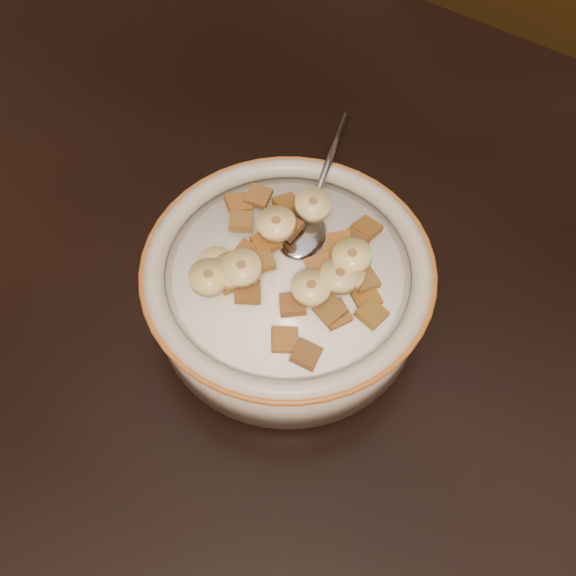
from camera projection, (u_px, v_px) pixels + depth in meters
The scene contains 41 objects.
floor at pixel (354, 549), 1.22m from camera, with size 4.00×4.50×0.10m, color #422816.
table at pixel (432, 377), 0.56m from camera, with size 1.40×0.90×0.04m, color black.
chair at pixel (466, 132), 1.07m from camera, with size 0.42×0.42×0.96m, color black.
cereal_bowl at pixel (288, 290), 0.55m from camera, with size 0.23×0.23×0.06m, color #B0A08F.
milk at pixel (288, 272), 0.53m from camera, with size 0.19×0.19×0.00m, color white.
spoon at pixel (302, 234), 0.54m from camera, with size 0.04×0.06×0.01m, color #9498AB.
cereal_square_0 at pixel (366, 297), 0.51m from camera, with size 0.02×0.02×0.01m, color #955C20.
cereal_square_1 at pixel (285, 340), 0.49m from camera, with size 0.02×0.02×0.01m, color brown.
cereal_square_2 at pixel (238, 203), 0.56m from camera, with size 0.02×0.02×0.01m, color brown.
cereal_square_3 at pixel (334, 254), 0.51m from camera, with size 0.02×0.02×0.01m, color brown.
cereal_square_4 at pixel (241, 221), 0.54m from camera, with size 0.02×0.02×0.01m, color brown.
cereal_square_5 at pixel (225, 278), 0.51m from camera, with size 0.02×0.02×0.01m, color brown.
cereal_square_6 at pixel (372, 314), 0.50m from camera, with size 0.02×0.02×0.01m, color olive.
cereal_square_7 at pixel (266, 242), 0.52m from camera, with size 0.02×0.02×0.01m, color brown.
cereal_square_8 at pixel (287, 203), 0.56m from camera, with size 0.02×0.02×0.01m, color brown.
cereal_square_9 at pixel (293, 304), 0.49m from camera, with size 0.02×0.02×0.01m, color brown.
cereal_square_10 at pixel (336, 314), 0.49m from camera, with size 0.02×0.02×0.01m, color brown.
cereal_square_11 at pixel (339, 243), 0.52m from camera, with size 0.02×0.02×0.01m, color #9E5E22.
cereal_square_12 at pixel (261, 261), 0.51m from camera, with size 0.02×0.02×0.01m, color brown.
cereal_square_13 at pixel (306, 355), 0.48m from camera, with size 0.02×0.02×0.01m, color brown.
cereal_square_14 at pixel (247, 292), 0.50m from camera, with size 0.02×0.02×0.01m, color brown.
cereal_square_15 at pixel (247, 254), 0.52m from camera, with size 0.02×0.02×0.01m, color brown.
cereal_square_16 at pixel (232, 279), 0.51m from camera, with size 0.02×0.02×0.01m, color brown.
cereal_square_17 at pixel (319, 268), 0.51m from camera, with size 0.02×0.02×0.01m, color #94582F.
cereal_square_18 at pixel (288, 227), 0.53m from camera, with size 0.02×0.02×0.01m, color brown.
cereal_square_19 at pixel (367, 228), 0.54m from camera, with size 0.02×0.02×0.01m, color brown.
cereal_square_20 at pixel (330, 310), 0.49m from camera, with size 0.02×0.02×0.01m, color brown.
cereal_square_21 at pixel (258, 196), 0.56m from camera, with size 0.02×0.02×0.01m, color brown.
cereal_square_22 at pixel (360, 236), 0.54m from camera, with size 0.02×0.02×0.01m, color brown.
cereal_square_23 at pixel (355, 241), 0.53m from camera, with size 0.02×0.02×0.01m, color brown.
cereal_square_24 at pixel (364, 280), 0.51m from camera, with size 0.02×0.02×0.01m, color brown.
banana_slice_0 at pixel (216, 266), 0.51m from camera, with size 0.03×0.03×0.01m, color #FFE39C.
banana_slice_1 at pixel (340, 276), 0.49m from camera, with size 0.03×0.03×0.01m, color beige.
banana_slice_2 at pixel (352, 257), 0.50m from camera, with size 0.03×0.03×0.01m, color #FDE685.
banana_slice_3 at pixel (231, 270), 0.50m from camera, with size 0.03×0.03×0.01m, color #D4C480.
banana_slice_4 at pixel (313, 204), 0.53m from camera, with size 0.03×0.03×0.01m, color beige.
banana_slice_5 at pixel (276, 224), 0.51m from camera, with size 0.03×0.03×0.01m, color #F4CD77.
banana_slice_6 at pixel (311, 288), 0.49m from camera, with size 0.03×0.03×0.01m, color #F5E597.
banana_slice_7 at pixel (242, 268), 0.49m from camera, with size 0.03×0.03×0.01m, color #DFC970.
banana_slice_8 at pixel (209, 277), 0.50m from camera, with size 0.03×0.03×0.01m, color #D8C77E.
banana_slice_9 at pixel (345, 274), 0.50m from camera, with size 0.03×0.03×0.01m, color #CFBE8A.
Camera 1 is at (0.02, -0.26, 1.24)m, focal length 40.00 mm.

